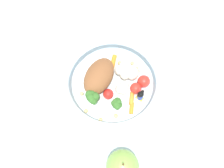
{
  "coord_description": "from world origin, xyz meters",
  "views": [
    {
      "loc": [
        0.09,
        -0.2,
        0.6
      ],
      "look_at": [
        -0.01,
        -0.0,
        0.03
      ],
      "focal_mm": 43.7,
      "sensor_mm": 36.0,
      "label": 1
    }
  ],
  "objects": [
    {
      "name": "ground_plane",
      "position": [
        0.0,
        0.0,
        0.0
      ],
      "size": [
        2.4,
        2.4,
        0.0
      ],
      "primitive_type": "plane",
      "color": "silver"
    },
    {
      "name": "food_container",
      "position": [
        -0.02,
        0.0,
        0.03
      ],
      "size": [
        0.21,
        0.21,
        0.06
      ],
      "color": "white",
      "rests_on": "ground_plane"
    },
    {
      "name": "loose_apple",
      "position": [
        0.09,
        -0.15,
        0.03
      ],
      "size": [
        0.07,
        0.07,
        0.08
      ],
      "color": "#8CB74C",
      "rests_on": "ground_plane"
    }
  ]
}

